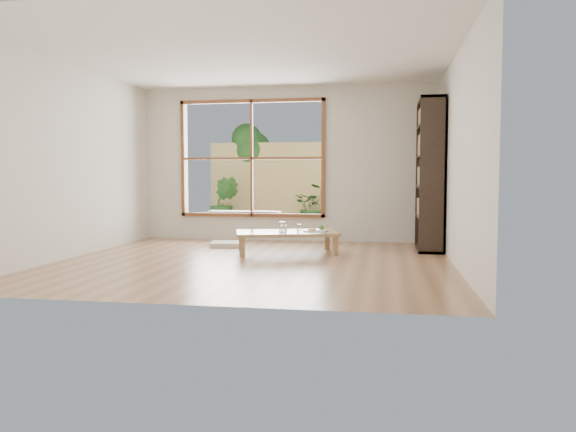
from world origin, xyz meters
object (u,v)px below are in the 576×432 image
Objects in this scene: low_table at (287,234)px; garden_bench at (244,214)px; bookshelf at (430,175)px; food_tray at (317,230)px.

garden_bench is at bearing 101.56° from low_table.
bookshelf reaches higher than garden_bench.
low_table is 1.18× the size of garden_bench.
food_tray is (0.42, 0.05, 0.06)m from low_table.
low_table is 0.72× the size of bookshelf.
garden_bench reaches higher than low_table.
food_tray is at bearing -157.87° from bookshelf.
bookshelf reaches higher than low_table.
food_tray is at bearing -54.06° from garden_bench.
low_table is at bearing -161.45° from food_tray.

